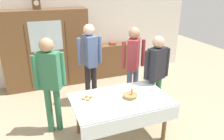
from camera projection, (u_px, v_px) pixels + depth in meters
ground_plane at (116, 129)px, 3.99m from camera, size 12.00×12.00×0.00m
back_wall at (79, 29)px, 5.78m from camera, size 6.40×0.10×2.70m
dining_table at (122, 105)px, 3.54m from camera, size 1.58×0.98×0.75m
wall_cabinet at (47, 50)px, 5.37m from camera, size 2.05×0.46×1.93m
mantel_clock at (36, 4)px, 4.92m from camera, size 0.18×0.11×0.24m
bookshelf_low at (113, 60)px, 6.19m from camera, size 1.18×0.35×0.91m
book_stack at (113, 44)px, 6.01m from camera, size 0.17×0.20×0.06m
tea_cup_near_right at (154, 89)px, 3.78m from camera, size 0.13×0.13×0.06m
tea_cup_mid_left at (121, 90)px, 3.76m from camera, size 0.13×0.13×0.06m
tea_cup_mid_right at (149, 98)px, 3.48m from camera, size 0.13×0.13×0.06m
bread_basket at (130, 96)px, 3.55m from camera, size 0.24×0.24×0.16m
pastry_plate at (87, 99)px, 3.50m from camera, size 0.28×0.28×0.05m
spoon_far_left at (111, 102)px, 3.43m from camera, size 0.12×0.02×0.01m
spoon_near_right at (146, 86)px, 3.96m from camera, size 0.12×0.02×0.01m
person_behind_table_left at (90, 56)px, 4.55m from camera, size 0.52×0.38×1.74m
person_beside_shelf at (133, 59)px, 4.45m from camera, size 0.52×0.41×1.70m
person_behind_table_right at (50, 77)px, 3.58m from camera, size 0.52×0.35×1.71m
person_near_right_end at (156, 70)px, 4.05m from camera, size 0.52×0.32×1.63m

